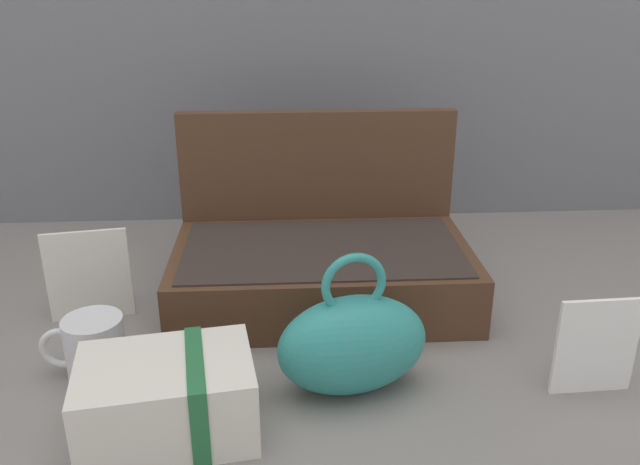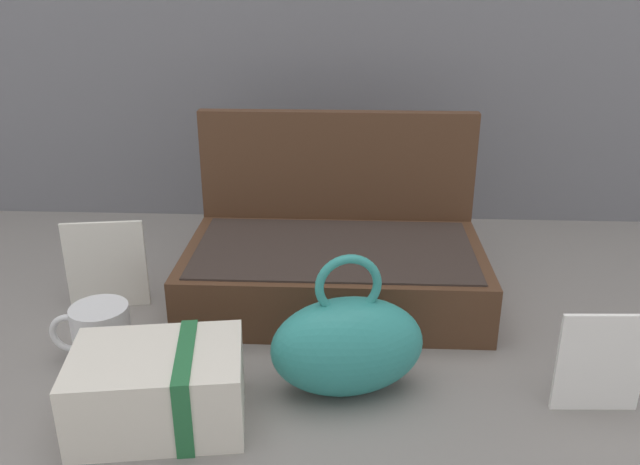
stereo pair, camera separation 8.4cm
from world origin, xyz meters
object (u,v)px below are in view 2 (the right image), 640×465
Objects in this scene: teal_pouch_handbag at (347,345)px; coffee_mug at (100,334)px; info_card_left at (600,363)px; poster_card_right at (106,265)px; open_suitcase at (335,257)px; cream_toiletry_bag at (161,388)px.

teal_pouch_handbag reaches higher than coffee_mug.
poster_card_right is (-0.69, 0.23, 0.01)m from info_card_left.
poster_card_right is at bearing 158.81° from info_card_left.
open_suitcase is 0.39m from cream_toiletry_bag.
cream_toiletry_bag is (-0.22, -0.07, -0.02)m from teal_pouch_handbag.
open_suitcase is 0.44m from info_card_left.
coffee_mug is at bearing 170.98° from teal_pouch_handbag.
open_suitcase is 4.19× the size of coffee_mug.
info_card_left is (0.53, 0.05, 0.02)m from cream_toiletry_bag.
teal_pouch_handbag is 0.34m from coffee_mug.
info_card_left reaches higher than cream_toiletry_bag.
open_suitcase reaches higher than coffee_mug.
open_suitcase is at bearing 34.15° from coffee_mug.
info_card_left reaches higher than coffee_mug.
teal_pouch_handbag is 1.88× the size of coffee_mug.
open_suitcase is 3.26× the size of poster_card_right.
teal_pouch_handbag is at bearing -37.72° from poster_card_right.
teal_pouch_handbag is at bearing -9.02° from coffee_mug.
coffee_mug is (-0.34, 0.05, -0.03)m from teal_pouch_handbag.
poster_card_right reaches higher than cream_toiletry_bag.
info_card_left is at bearing -4.31° from teal_pouch_handbag.
info_card_left is at bearing -41.53° from open_suitcase.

